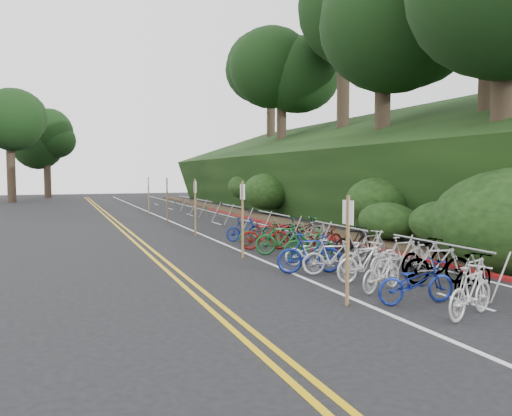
# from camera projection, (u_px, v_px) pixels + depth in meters

# --- Properties ---
(ground) EXTENTS (120.00, 120.00, 0.00)m
(ground) POSITION_uv_depth(u_px,v_px,m) (293.00, 294.00, 11.39)
(ground) COLOR black
(ground) RESTS_ON ground
(road_markings) EXTENTS (7.47, 80.00, 0.01)m
(road_markings) POSITION_uv_depth(u_px,v_px,m) (202.00, 238.00, 20.98)
(road_markings) COLOR gold
(road_markings) RESTS_ON ground
(red_curb) EXTENTS (0.25, 28.00, 0.10)m
(red_curb) POSITION_uv_depth(u_px,v_px,m) (291.00, 228.00, 24.61)
(red_curb) COLOR maroon
(red_curb) RESTS_ON ground
(embankment) EXTENTS (14.30, 48.14, 9.11)m
(embankment) POSITION_uv_depth(u_px,v_px,m) (343.00, 176.00, 33.64)
(embankment) COLOR black
(embankment) RESTS_ON ground
(tree_cluster) EXTENTS (31.89, 53.58, 17.39)m
(tree_cluster) POSITION_uv_depth(u_px,v_px,m) (282.00, 56.00, 34.66)
(tree_cluster) COLOR #2D2319
(tree_cluster) RESTS_ON ground
(bike_rack_front) EXTENTS (1.11, 3.36, 1.11)m
(bike_rack_front) POSITION_uv_depth(u_px,v_px,m) (438.00, 254.00, 11.91)
(bike_rack_front) COLOR gray
(bike_rack_front) RESTS_ON ground
(bike_racks_rest) EXTENTS (1.14, 23.00, 1.17)m
(bike_racks_rest) POSITION_uv_depth(u_px,v_px,m) (232.00, 212.00, 24.49)
(bike_racks_rest) COLOR gray
(bike_racks_rest) RESTS_ON ground
(signpost_near) EXTENTS (0.08, 0.40, 2.29)m
(signpost_near) POSITION_uv_depth(u_px,v_px,m) (348.00, 243.00, 10.31)
(signpost_near) COLOR brown
(signpost_near) RESTS_ON ground
(signposts_rest) EXTENTS (0.08, 18.40, 2.50)m
(signposts_rest) POSITION_uv_depth(u_px,v_px,m) (180.00, 200.00, 24.49)
(signposts_rest) COLOR brown
(signposts_rest) RESTS_ON ground
(bike_front) EXTENTS (0.95, 1.90, 1.10)m
(bike_front) POSITION_uv_depth(u_px,v_px,m) (310.00, 253.00, 13.68)
(bike_front) COLOR navy
(bike_front) RESTS_ON ground
(bike_valet) EXTENTS (3.27, 13.57, 1.09)m
(bike_valet) POSITION_uv_depth(u_px,v_px,m) (341.00, 248.00, 15.18)
(bike_valet) COLOR beige
(bike_valet) RESTS_ON ground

